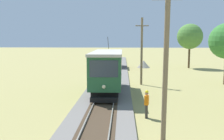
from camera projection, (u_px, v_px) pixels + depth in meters
name	position (u px, v px, depth m)	size (l,w,h in m)	color
red_tram	(107.00, 70.00, 22.13)	(2.60, 8.54, 4.79)	#235633
freight_car	(115.00, 59.00, 41.85)	(2.40, 5.20, 2.31)	maroon
utility_pole_near_tram	(166.00, 61.00, 11.58)	(1.40, 0.61, 7.66)	#7A664C
utility_pole_mid	(142.00, 51.00, 26.48)	(1.40, 0.27, 7.13)	#7A664C
gravel_pile	(144.00, 64.00, 42.30)	(2.21, 2.21, 1.24)	gray
track_worker	(147.00, 103.00, 15.53)	(0.33, 0.43, 1.78)	#38332D
tree_right_near	(190.00, 37.00, 41.25)	(4.18, 4.18, 7.36)	#4C3823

